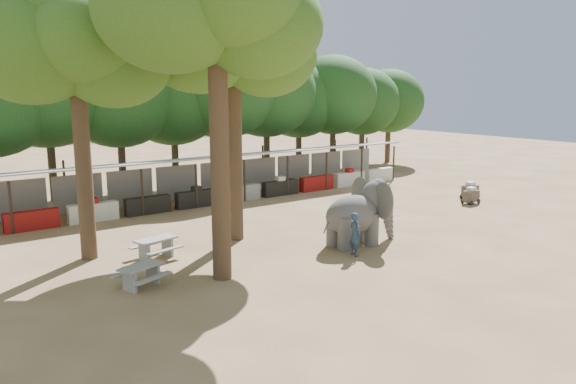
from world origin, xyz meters
TOP-DOWN VIEW (x-y plane):
  - ground at (0.00, 0.00)m, footprint 100.00×100.00m
  - vendor_stalls at (-0.00, 13.84)m, footprint 28.00×2.99m
  - yard_tree_left at (-9.13, 7.19)m, footprint 7.10×6.90m
  - yard_tree_back at (-3.13, 6.19)m, footprint 7.10×6.90m
  - backdrop_trees at (0.00, 19.00)m, footprint 46.46×5.95m
  - elephant at (0.73, 2.24)m, footprint 3.58×2.72m
  - handler at (-0.53, 1.23)m, footprint 0.51×0.68m
  - picnic_table_near at (-8.58, 2.80)m, footprint 1.87×1.78m
  - picnic_table_far at (-6.93, 5.46)m, footprint 1.84×1.72m
  - cart_front at (11.40, 4.57)m, footprint 1.00×0.69m
  - cart_back at (12.51, 5.45)m, footprint 1.07×0.72m

SIDE VIEW (x-z plane):
  - ground at x=0.00m, z-range 0.00..0.00m
  - cart_front at x=11.40m, z-range -0.01..0.94m
  - picnic_table_near at x=-8.58m, z-range 0.11..0.86m
  - cart_back at x=12.51m, z-range -0.01..1.01m
  - picnic_table_far at x=-6.93m, z-range 0.12..0.91m
  - handler at x=-0.53m, z-range 0.00..1.72m
  - vendor_stalls at x=0.00m, z-range -0.22..2.58m
  - elephant at x=0.73m, z-range 0.00..2.71m
  - backdrop_trees at x=0.00m, z-range 1.35..9.68m
  - yard_tree_left at x=-9.13m, z-range 2.69..13.71m
  - yard_tree_back at x=-3.13m, z-range 2.86..14.22m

